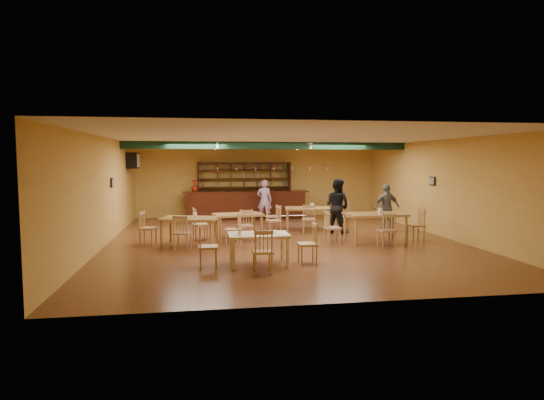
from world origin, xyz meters
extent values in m
plane|color=brown|center=(0.00, 0.00, 0.00)|extent=(12.00, 12.00, 0.00)
cube|color=black|center=(0.00, 2.80, 2.87)|extent=(10.00, 0.30, 0.25)
cube|color=silver|center=(-1.80, 3.40, 2.94)|extent=(0.05, 2.50, 0.05)
cube|color=silver|center=(1.40, 3.40, 2.94)|extent=(0.05, 2.50, 0.05)
cube|color=silver|center=(-4.80, 4.20, 2.35)|extent=(0.34, 0.70, 0.48)
cube|color=black|center=(-4.97, 1.00, 1.70)|extent=(0.04, 0.34, 0.28)
cube|color=black|center=(4.97, 0.50, 1.70)|extent=(0.04, 0.34, 0.28)
cube|color=black|center=(-0.56, 5.15, 0.56)|extent=(5.00, 0.85, 1.13)
cube|color=black|center=(-0.56, 5.78, 1.14)|extent=(3.87, 0.40, 2.28)
imported|color=#AB250F|center=(-2.61, 5.15, 1.36)|extent=(0.33, 0.33, 0.46)
cube|color=olive|center=(-1.25, 0.79, 0.36)|extent=(1.60, 1.15, 0.73)
cube|color=olive|center=(1.21, 1.92, 0.38)|extent=(1.65, 1.16, 0.76)
cube|color=olive|center=(-2.68, -0.31, 0.39)|extent=(1.74, 1.30, 0.77)
cube|color=olive|center=(2.59, -0.68, 0.42)|extent=(1.71, 1.06, 0.84)
cube|color=#D1B98C|center=(-1.11, -3.08, 0.36)|extent=(1.35, 0.87, 0.72)
cylinder|color=silver|center=(-1.01, -3.08, 0.73)|extent=(0.42, 0.42, 0.01)
cylinder|color=#EAE5C6|center=(-1.54, -3.22, 0.78)|extent=(0.07, 0.07, 0.11)
cube|color=white|center=(-0.77, -2.88, 0.74)|extent=(0.22, 0.18, 0.03)
cube|color=silver|center=(-0.86, -3.03, 0.74)|extent=(0.33, 0.14, 0.00)
cylinder|color=white|center=(-0.58, -3.27, 0.73)|extent=(0.22, 0.22, 0.01)
imported|color=#A454B6|center=(0.07, 4.33, 0.81)|extent=(0.67, 0.53, 1.61)
imported|color=black|center=(2.01, 1.12, 0.88)|extent=(1.06, 1.09, 1.77)
imported|color=slate|center=(3.79, 1.32, 0.79)|extent=(0.97, 0.50, 1.58)
camera|label=1|loc=(-2.39, -13.11, 2.36)|focal=30.14mm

